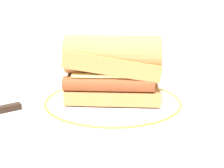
% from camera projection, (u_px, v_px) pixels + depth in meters
% --- Properties ---
extents(ground_plane, '(1.50, 1.50, 0.00)m').
position_uv_depth(ground_plane, '(113.00, 106.00, 0.60)').
color(ground_plane, silver).
extents(plate, '(0.29, 0.29, 0.01)m').
position_uv_depth(plate, '(112.00, 102.00, 0.60)').
color(plate, white).
rests_on(plate, ground_plane).
extents(sausage_sandwich, '(0.19, 0.13, 0.12)m').
position_uv_depth(sausage_sandwich, '(112.00, 68.00, 0.58)').
color(sausage_sandwich, '#D08A4A').
rests_on(sausage_sandwich, plate).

